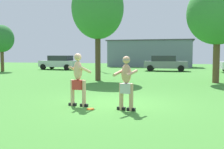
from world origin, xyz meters
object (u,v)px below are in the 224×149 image
object	(u,v)px
tree_right_field	(2,39)
tree_behind_players	(218,14)
tree_left_field	(98,9)
player_with_cap	(126,81)
player_in_red	(78,78)
frisbee	(90,109)
car_silver_far_end	(59,62)
car_gray_near_post	(165,63)
lamp_post	(100,40)

from	to	relation	value
tree_right_field	tree_behind_players	bearing A→B (deg)	-16.90
tree_right_field	tree_left_field	bearing A→B (deg)	-27.62
tree_right_field	player_with_cap	bearing A→B (deg)	-43.72
player_in_red	frisbee	world-z (taller)	player_in_red
player_in_red	car_silver_far_end	distance (m)	21.62
frisbee	car_gray_near_post	size ratio (longest dim) A/B	0.06
car_gray_near_post	lamp_post	distance (m)	7.12
car_gray_near_post	tree_behind_players	world-z (taller)	tree_behind_players
player_with_cap	car_silver_far_end	distance (m)	22.66
player_with_cap	tree_right_field	size ratio (longest dim) A/B	0.36
player_with_cap	lamp_post	distance (m)	18.76
player_with_cap	tree_left_field	distance (m)	10.08
car_gray_near_post	tree_right_field	bearing A→B (deg)	-162.88
tree_right_field	tree_behind_players	world-z (taller)	tree_behind_players
lamp_post	tree_behind_players	size ratio (longest dim) A/B	0.84
player_in_red	frisbee	size ratio (longest dim) A/B	7.02
frisbee	lamp_post	distance (m)	18.68
car_silver_far_end	lamp_post	bearing A→B (deg)	-19.74
tree_right_field	car_gray_near_post	bearing A→B (deg)	17.12
player_with_cap	tree_left_field	world-z (taller)	tree_left_field
player_in_red	car_gray_near_post	distance (m)	19.56
player_in_red	tree_left_field	bearing A→B (deg)	103.11
frisbee	tree_behind_players	xyz separation A→B (m)	(4.80, 9.18, 4.09)
tree_behind_players	player_in_red	bearing A→B (deg)	-121.41
player_with_cap	car_gray_near_post	size ratio (longest dim) A/B	0.39
frisbee	car_silver_far_end	world-z (taller)	car_silver_far_end
player_with_cap	tree_behind_players	distance (m)	10.28
car_gray_near_post	tree_left_field	xyz separation A→B (m)	(-3.76, -11.11, 3.83)
lamp_post	tree_right_field	bearing A→B (deg)	-164.14
player_in_red	tree_left_field	distance (m)	9.37
frisbee	tree_left_field	world-z (taller)	tree_left_field
car_silver_far_end	tree_left_field	distance (m)	13.99
player_with_cap	tree_right_field	world-z (taller)	tree_right_field
player_with_cap	frisbee	size ratio (longest dim) A/B	6.73
car_silver_far_end	tree_behind_players	world-z (taller)	tree_behind_players
player_with_cap	frisbee	xyz separation A→B (m)	(-1.10, -0.13, -0.90)
frisbee	car_gray_near_post	distance (m)	19.94
tree_left_field	frisbee	bearing A→B (deg)	-74.04
car_gray_near_post	tree_left_field	world-z (taller)	tree_left_field
frisbee	tree_left_field	bearing A→B (deg)	105.96
tree_behind_players	tree_left_field	bearing A→B (deg)	-176.83
frisbee	car_gray_near_post	world-z (taller)	car_gray_near_post
tree_right_field	lamp_post	bearing A→B (deg)	15.86
player_with_cap	frisbee	bearing A→B (deg)	-173.04
tree_behind_players	car_silver_far_end	bearing A→B (deg)	145.66
player_in_red	car_silver_far_end	size ratio (longest dim) A/B	0.39
car_gray_near_post	car_silver_far_end	distance (m)	11.74
frisbee	lamp_post	size ratio (longest dim) A/B	0.05
tree_left_field	tree_right_field	size ratio (longest dim) A/B	1.44
car_silver_far_end	tree_behind_players	size ratio (longest dim) A/B	0.74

